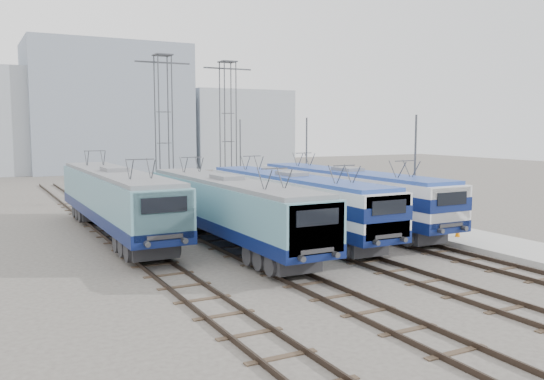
{
  "coord_description": "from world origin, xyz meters",
  "views": [
    {
      "loc": [
        -14.07,
        -23.31,
        6.31
      ],
      "look_at": [
        1.94,
        7.0,
        2.54
      ],
      "focal_mm": 38.0,
      "sensor_mm": 36.0,
      "label": 1
    }
  ],
  "objects": [
    {
      "name": "locomotive_center_right",
      "position": [
        2.25,
        5.0,
        2.22
      ],
      "size": [
        2.74,
        17.34,
        3.26
      ],
      "color": "#0B1646",
      "rests_on": "ground"
    },
    {
      "name": "mast_front",
      "position": [
        8.6,
        2.0,
        3.5
      ],
      "size": [
        0.12,
        0.12,
        7.0
      ],
      "primitive_type": "cylinder",
      "color": "#3F4247",
      "rests_on": "ground"
    },
    {
      "name": "catenary_tower_west",
      "position": [
        0.0,
        22.0,
        6.64
      ],
      "size": [
        4.5,
        1.2,
        12.0
      ],
      "color": "#3F4247",
      "rests_on": "ground"
    },
    {
      "name": "locomotive_far_left",
      "position": [
        -6.75,
        9.55,
        2.32
      ],
      "size": [
        2.96,
        18.68,
        3.51
      ],
      "color": "#0B1646",
      "rests_on": "ground"
    },
    {
      "name": "building_center",
      "position": [
        4.0,
        62.0,
        9.0
      ],
      "size": [
        22.0,
        14.0,
        18.0
      ],
      "primitive_type": "cube",
      "color": "gray",
      "rests_on": "ground"
    },
    {
      "name": "ground",
      "position": [
        0.0,
        0.0,
        0.0
      ],
      "size": [
        160.0,
        160.0,
        0.0
      ],
      "primitive_type": "plane",
      "color": "#514C47"
    },
    {
      "name": "mast_mid",
      "position": [
        8.6,
        14.0,
        3.5
      ],
      "size": [
        0.12,
        0.12,
        7.0
      ],
      "primitive_type": "cylinder",
      "color": "#3F4247",
      "rests_on": "ground"
    },
    {
      "name": "locomotive_far_right",
      "position": [
        6.75,
        5.88,
        2.25
      ],
      "size": [
        2.79,
        17.61,
        3.31
      ],
      "color": "#0B1646",
      "rests_on": "ground"
    },
    {
      "name": "locomotive_center_left",
      "position": [
        -2.25,
        3.9,
        2.2
      ],
      "size": [
        2.79,
        17.64,
        3.32
      ],
      "color": "#0B1646",
      "rests_on": "ground"
    },
    {
      "name": "mast_rear",
      "position": [
        8.6,
        26.0,
        3.5
      ],
      "size": [
        0.12,
        0.12,
        7.0
      ],
      "primitive_type": "cylinder",
      "color": "#3F4247",
      "rests_on": "ground"
    },
    {
      "name": "catenary_tower_east",
      "position": [
        6.5,
        24.0,
        6.64
      ],
      "size": [
        4.5,
        1.2,
        12.0
      ],
      "color": "#3F4247",
      "rests_on": "ground"
    },
    {
      "name": "platform",
      "position": [
        10.2,
        8.0,
        0.15
      ],
      "size": [
        4.0,
        70.0,
        0.3
      ],
      "primitive_type": "cube",
      "color": "#9E9E99",
      "rests_on": "ground"
    },
    {
      "name": "building_east",
      "position": [
        24.0,
        62.0,
        6.0
      ],
      "size": [
        16.0,
        12.0,
        12.0
      ],
      "primitive_type": "cube",
      "color": "#939BA4",
      "rests_on": "ground"
    },
    {
      "name": "safety_cone",
      "position": [
        9.51,
        -0.55,
        0.6
      ],
      "size": [
        0.28,
        0.28,
        0.61
      ],
      "primitive_type": "cone",
      "color": "orange",
      "rests_on": "platform"
    }
  ]
}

